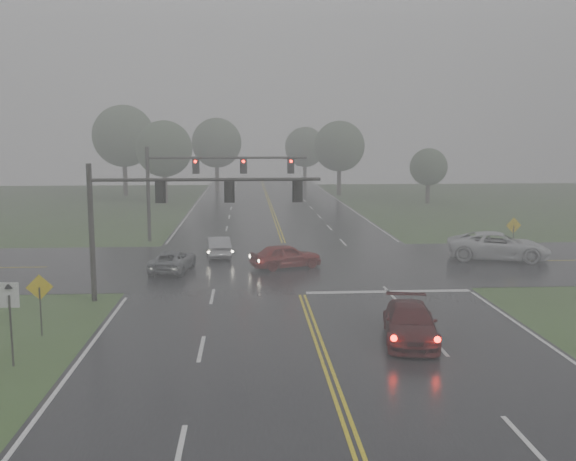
{
  "coord_description": "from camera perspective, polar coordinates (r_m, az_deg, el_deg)",
  "views": [
    {
      "loc": [
        -2.74,
        -17.37,
        7.92
      ],
      "look_at": [
        -0.58,
        16.0,
        3.02
      ],
      "focal_mm": 40.0,
      "sensor_mm": 36.0,
      "label": 1
    }
  ],
  "objects": [
    {
      "name": "tree_nw_a",
      "position": [
        78.45,
        -10.96,
        7.14
      ],
      "size": [
        6.73,
        6.73,
        9.89
      ],
      "color": "#2D231D",
      "rests_on": "ground"
    },
    {
      "name": "signal_gantry_far",
      "position": [
        49.32,
        -8.07,
        4.89
      ],
      "size": [
        12.2,
        0.36,
        7.19
      ],
      "color": "black",
      "rests_on": "ground"
    },
    {
      "name": "signal_gantry_near",
      "position": [
        31.42,
        -11.15,
        2.22
      ],
      "size": [
        11.17,
        0.29,
        6.67
      ],
      "color": "black",
      "rests_on": "ground"
    },
    {
      "name": "cross_street",
      "position": [
        40.25,
        0.27,
        -3.02
      ],
      "size": [
        120.0,
        14.0,
        0.02
      ],
      "primitive_type": "cube",
      "color": "black",
      "rests_on": "ground"
    },
    {
      "name": "tree_e_near",
      "position": [
        78.95,
        12.38,
        5.52
      ],
      "size": [
        4.49,
        4.49,
        6.6
      ],
      "color": "#2D231D",
      "rests_on": "ground"
    },
    {
      "name": "car_grey",
      "position": [
        38.84,
        -10.18,
        -3.57
      ],
      "size": [
        2.69,
        4.68,
        1.23
      ],
      "primitive_type": "imported",
      "rotation": [
        0.0,
        0.0,
        2.99
      ],
      "color": "slate",
      "rests_on": "ground"
    },
    {
      "name": "ground",
      "position": [
        19.29,
        4.99,
        -15.94
      ],
      "size": [
        180.0,
        180.0,
        0.0
      ],
      "primitive_type": "plane",
      "color": "#314A1F",
      "rests_on": "ground"
    },
    {
      "name": "stop_bar",
      "position": [
        33.53,
        8.91,
        -5.43
      ],
      "size": [
        8.5,
        0.5,
        0.01
      ],
      "primitive_type": "cube",
      "color": "silver",
      "rests_on": "ground"
    },
    {
      "name": "pickup_white",
      "position": [
        43.88,
        18.13,
        -2.49
      ],
      "size": [
        6.97,
        4.49,
        1.79
      ],
      "primitive_type": "imported",
      "rotation": [
        0.0,
        0.0,
        1.32
      ],
      "color": "silver",
      "rests_on": "ground"
    },
    {
      "name": "main_road",
      "position": [
        38.3,
        0.48,
        -3.61
      ],
      "size": [
        18.0,
        160.0,
        0.02
      ],
      "primitive_type": "cube",
      "color": "black",
      "rests_on": "ground"
    },
    {
      "name": "sign_arrow_white",
      "position": [
        24.19,
        -23.48,
        -6.33
      ],
      "size": [
        0.66,
        0.12,
        2.98
      ],
      "rotation": [
        0.0,
        0.0,
        -0.03
      ],
      "color": "black",
      "rests_on": "ground"
    },
    {
      "name": "tree_n_mid",
      "position": [
        95.36,
        -6.37,
        7.74
      ],
      "size": [
        7.28,
        7.28,
        10.7
      ],
      "color": "#2D231D",
      "rests_on": "ground"
    },
    {
      "name": "sign_diamond_east",
      "position": [
        45.38,
        19.41,
        0.04
      ],
      "size": [
        1.08,
        0.18,
        2.6
      ],
      "rotation": [
        0.0,
        0.0,
        0.13
      ],
      "color": "black",
      "rests_on": "ground"
    },
    {
      "name": "sedan_red",
      "position": [
        39.12,
        -0.18,
        -3.35
      ],
      "size": [
        4.65,
        3.04,
        1.47
      ],
      "primitive_type": "imported",
      "rotation": [
        0.0,
        0.0,
        1.9
      ],
      "color": "maroon",
      "rests_on": "ground"
    },
    {
      "name": "sedan_maroon",
      "position": [
        25.91,
        10.75,
        -9.61
      ],
      "size": [
        2.75,
        5.11,
        1.41
      ],
      "primitive_type": "imported",
      "rotation": [
        0.0,
        0.0,
        -0.17
      ],
      "color": "#400B0D",
      "rests_on": "ground"
    },
    {
      "name": "tree_nw_b",
      "position": [
        89.63,
        -14.4,
        8.13
      ],
      "size": [
        8.3,
        8.3,
        12.19
      ],
      "color": "#2D231D",
      "rests_on": "ground"
    },
    {
      "name": "tree_ne_a",
      "position": [
        87.87,
        4.59,
        7.47
      ],
      "size": [
        6.88,
        6.88,
        10.1
      ],
      "color": "#2D231D",
      "rests_on": "ground"
    },
    {
      "name": "tree_n_far",
      "position": [
        104.69,
        1.52,
        7.43
      ],
      "size": [
        6.51,
        6.51,
        9.56
      ],
      "color": "#2D231D",
      "rests_on": "ground"
    },
    {
      "name": "sign_diamond_west",
      "position": [
        27.51,
        -21.19,
        -5.33
      ],
      "size": [
        1.03,
        0.23,
        2.51
      ],
      "rotation": [
        0.0,
        0.0,
        0.18
      ],
      "color": "black",
      "rests_on": "ground"
    },
    {
      "name": "sedan_silver",
      "position": [
        43.0,
        -6.19,
        -2.33
      ],
      "size": [
        1.9,
        4.3,
        1.37
      ],
      "primitive_type": "imported",
      "rotation": [
        0.0,
        0.0,
        3.25
      ],
      "color": "#94959B",
      "rests_on": "ground"
    }
  ]
}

